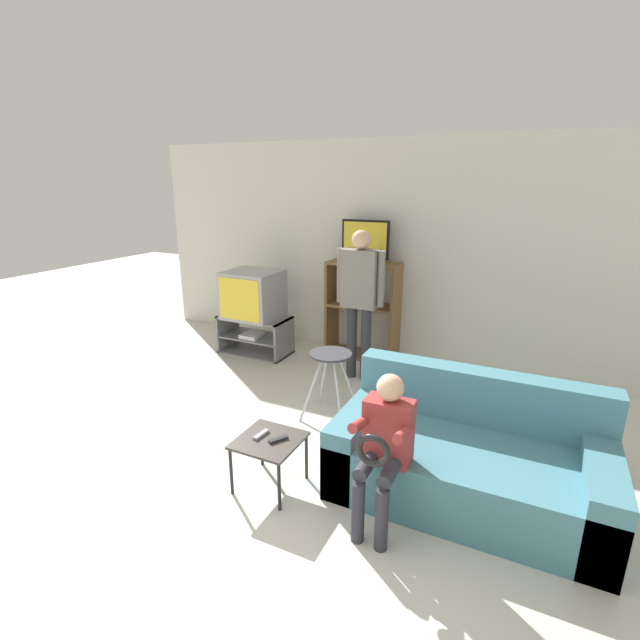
% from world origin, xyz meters
% --- Properties ---
extents(ground_plane, '(18.00, 18.00, 0.00)m').
position_xyz_m(ground_plane, '(0.00, 0.00, 0.00)').
color(ground_plane, beige).
extents(wall_back, '(6.40, 0.06, 2.60)m').
position_xyz_m(wall_back, '(0.00, 3.90, 1.30)').
color(wall_back, silver).
rests_on(wall_back, ground_plane).
extents(tv_stand, '(0.89, 0.46, 0.48)m').
position_xyz_m(tv_stand, '(-1.37, 3.14, 0.24)').
color(tv_stand, slate).
rests_on(tv_stand, ground_plane).
extents(television_main, '(0.64, 0.60, 0.58)m').
position_xyz_m(television_main, '(-1.36, 3.12, 0.77)').
color(television_main, '#9E9EA3').
rests_on(television_main, tv_stand).
extents(media_shelf, '(0.87, 0.39, 1.19)m').
position_xyz_m(media_shelf, '(-0.11, 3.63, 0.61)').
color(media_shelf, brown).
rests_on(media_shelf, ground_plane).
extents(television_flat, '(0.58, 0.20, 0.49)m').
position_xyz_m(television_flat, '(-0.10, 3.66, 1.42)').
color(television_flat, black).
rests_on(television_flat, media_shelf).
extents(folding_stool, '(0.45, 0.43, 0.64)m').
position_xyz_m(folding_stool, '(0.20, 2.03, 0.53)').
color(folding_stool, '#B7B7BC').
rests_on(folding_stool, ground_plane).
extents(snack_table, '(0.44, 0.44, 0.38)m').
position_xyz_m(snack_table, '(0.24, 0.91, 0.34)').
color(snack_table, '#38332D').
rests_on(snack_table, ground_plane).
extents(remote_control_black, '(0.11, 0.14, 0.02)m').
position_xyz_m(remote_control_black, '(0.31, 0.92, 0.39)').
color(remote_control_black, '#232328').
rests_on(remote_control_black, snack_table).
extents(remote_control_white, '(0.05, 0.15, 0.02)m').
position_xyz_m(remote_control_white, '(0.17, 0.92, 0.39)').
color(remote_control_white, gray).
rests_on(remote_control_white, snack_table).
extents(couch, '(1.78, 0.94, 0.81)m').
position_xyz_m(couch, '(1.52, 1.45, 0.27)').
color(couch, teal).
rests_on(couch, ground_plane).
extents(person_standing_adult, '(0.53, 0.20, 1.64)m').
position_xyz_m(person_standing_adult, '(0.10, 2.98, 1.00)').
color(person_standing_adult, '#2D2D33').
rests_on(person_standing_adult, ground_plane).
extents(person_seated_child, '(0.33, 0.43, 1.00)m').
position_xyz_m(person_seated_child, '(1.08, 0.91, 0.59)').
color(person_seated_child, '#2D2D38').
rests_on(person_seated_child, ground_plane).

